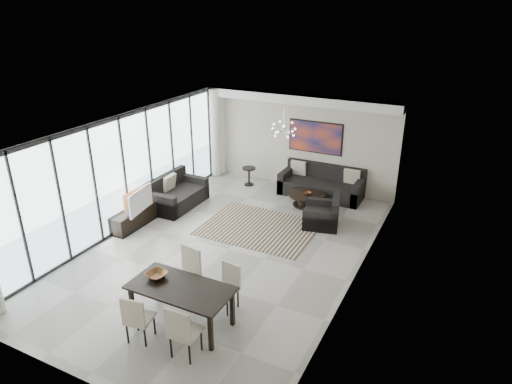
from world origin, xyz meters
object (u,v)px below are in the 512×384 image
Objects in this scene: sofa_main at (322,186)px; dining_table at (181,291)px; tv_console at (136,217)px; coffee_table at (306,198)px; television at (137,200)px.

dining_table is at bearing -92.72° from sofa_main.
tv_console is 0.81× the size of dining_table.
sofa_main is (0.16, 0.90, 0.09)m from coffee_table.
coffee_table is 4.73m from tv_console.
coffee_table is 5.87m from dining_table.
tv_console is 4.32m from dining_table.
television is (-3.51, -4.12, 0.47)m from sofa_main.
sofa_main reaches higher than dining_table.
tv_console is at bearing 141.34° from dining_table.
sofa_main is 5.44m from television.
sofa_main is at bearing 80.11° from coffee_table.
television is 4.13m from dining_table.
sofa_main reaches higher than coffee_table.
coffee_table is 0.71× the size of tv_console.
sofa_main is 6.76m from dining_table.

